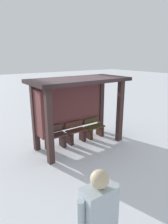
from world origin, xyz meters
TOP-DOWN VIEW (x-y plane):
  - ground_plane at (0.00, 0.00)m, footprint 60.00×60.00m
  - bus_shelter at (-0.08, 0.15)m, footprint 3.27×1.55m
  - bench_left_inside at (-0.84, 0.25)m, footprint 0.74×0.38m
  - bench_center_inside at (0.00, 0.25)m, footprint 0.74×0.36m
  - bench_right_inside at (0.84, 0.25)m, footprint 0.74×0.41m
  - person_walking at (-2.23, -3.70)m, footprint 0.63×0.27m

SIDE VIEW (x-z plane):
  - ground_plane at x=0.00m, z-range 0.00..0.00m
  - bench_right_inside at x=0.84m, z-range -0.06..0.66m
  - bench_center_inside at x=0.00m, z-range -0.06..0.70m
  - bench_left_inside at x=-0.84m, z-range -0.06..0.72m
  - person_walking at x=-2.23m, z-range 0.16..1.90m
  - bus_shelter at x=-0.08m, z-range 0.54..2.89m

